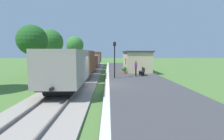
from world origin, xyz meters
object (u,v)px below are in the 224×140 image
at_px(lamp_post_near, 115,53).
at_px(tree_trackside_mid, 32,40).
at_px(person_waiting, 136,68).
at_px(tree_trackside_far, 50,42).
at_px(bench_near_hut, 142,71).
at_px(tree_field_distant, 75,51).
at_px(freight_train, 88,61).
at_px(tree_field_left, 75,45).
at_px(station_hut, 137,61).
at_px(potted_planter, 124,70).
at_px(bench_down_platform, 132,65).

height_order(lamp_post_near, tree_trackside_mid, tree_trackside_mid).
height_order(person_waiting, tree_trackside_far, tree_trackside_far).
distance_m(bench_near_hut, tree_field_distant, 28.33).
bearing_deg(freight_train, lamp_post_near, -63.94).
distance_m(bench_near_hut, tree_field_left, 21.20).
relative_size(station_hut, tree_trackside_far, 0.89).
distance_m(station_hut, tree_trackside_far, 14.18).
distance_m(person_waiting, tree_field_left, 21.28).
distance_m(freight_train, lamp_post_near, 8.12).
bearing_deg(potted_planter, lamp_post_near, -108.68).
height_order(person_waiting, tree_field_distant, tree_field_distant).
xyz_separation_m(freight_train, person_waiting, (5.87, -5.96, -0.40)).
relative_size(person_waiting, lamp_post_near, 0.46).
distance_m(lamp_post_near, tree_trackside_mid, 9.76).
xyz_separation_m(freight_train, tree_field_distant, (-5.53, 20.14, 1.68)).
distance_m(lamp_post_near, tree_field_distant, 28.81).
xyz_separation_m(freight_train, tree_trackside_far, (-6.38, 3.74, 2.88)).
height_order(station_hut, bench_down_platform, station_hut).
bearing_deg(potted_planter, tree_field_distant, 113.80).
distance_m(person_waiting, tree_trackside_mid, 12.08).
bearing_deg(station_hut, tree_field_distant, 120.65).
xyz_separation_m(freight_train, tree_trackside_mid, (-5.73, -4.47, 2.63)).
distance_m(person_waiting, tree_trackside_far, 15.96).
distance_m(freight_train, bench_near_hut, 8.59).
bearing_deg(freight_train, station_hut, -5.63).
distance_m(person_waiting, tree_field_distant, 28.55).
relative_size(potted_planter, lamp_post_near, 0.25).
bearing_deg(person_waiting, freight_train, -41.49).
bearing_deg(station_hut, tree_trackside_mid, -163.14).
relative_size(potted_planter, tree_field_left, 0.15).
distance_m(station_hut, tree_field_distant, 24.24).
relative_size(bench_near_hut, tree_field_left, 0.24).
bearing_deg(tree_field_left, tree_trackside_far, -104.43).
height_order(lamp_post_near, tree_field_left, tree_field_left).
height_order(station_hut, lamp_post_near, lamp_post_near).
distance_m(potted_planter, lamp_post_near, 4.57).
relative_size(station_hut, bench_down_platform, 3.87).
relative_size(bench_down_platform, tree_field_distant, 0.30).
height_order(station_hut, person_waiting, station_hut).
xyz_separation_m(person_waiting, tree_field_left, (-9.98, 18.51, 3.25)).
height_order(person_waiting, lamp_post_near, lamp_post_near).
relative_size(lamp_post_near, tree_field_left, 0.59).
bearing_deg(tree_field_left, person_waiting, -61.66).
height_order(station_hut, tree_field_left, tree_field_left).
distance_m(bench_down_platform, tree_trackside_far, 13.61).
bearing_deg(person_waiting, tree_trackside_mid, -3.39).
xyz_separation_m(station_hut, tree_trackside_mid, (-12.53, -3.80, 2.56)).
bearing_deg(bench_near_hut, bench_down_platform, 90.00).
bearing_deg(station_hut, potted_planter, -126.31).
distance_m(tree_trackside_far, tree_field_distant, 16.47).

